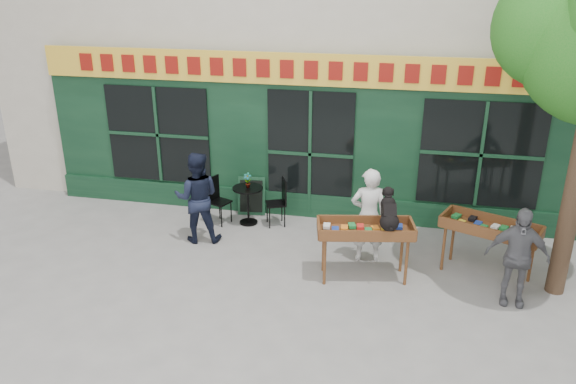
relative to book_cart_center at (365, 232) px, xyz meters
name	(u,v)px	position (x,y,z in m)	size (l,w,h in m)	color
ground	(285,271)	(-1.30, -0.08, -0.82)	(80.00, 80.00, 0.00)	slate
book_cart_center	(365,232)	(0.00, 0.00, 0.00)	(1.59, 0.90, 0.99)	brown
dog	(389,209)	(0.35, -0.05, 0.47)	(0.34, 0.60, 0.60)	black
woman	(369,215)	(0.00, 0.65, 0.02)	(0.61, 0.40, 1.68)	silver
book_cart_right	(490,231)	(1.96, 0.49, 0.00)	(1.62, 1.15, 0.99)	brown
man_right	(517,256)	(2.26, -0.26, -0.04)	(0.91, 0.38, 1.56)	#59595E
bistro_table	(248,198)	(-2.43, 1.65, -0.28)	(0.60, 0.60, 0.76)	black
bistro_chair_left	(216,196)	(-3.06, 1.59, -0.26)	(0.47, 0.47, 0.95)	black
bistro_chair_right	(280,198)	(-1.80, 1.74, -0.26)	(0.48, 0.48, 0.95)	black
potted_plant	(247,180)	(-2.43, 1.65, 0.09)	(0.16, 0.11, 0.30)	gray
man_left	(197,197)	(-3.13, 0.75, 0.03)	(0.83, 0.65, 1.71)	black
chalkboard	(251,196)	(-2.49, 2.11, -0.42)	(0.58, 0.26, 0.79)	black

